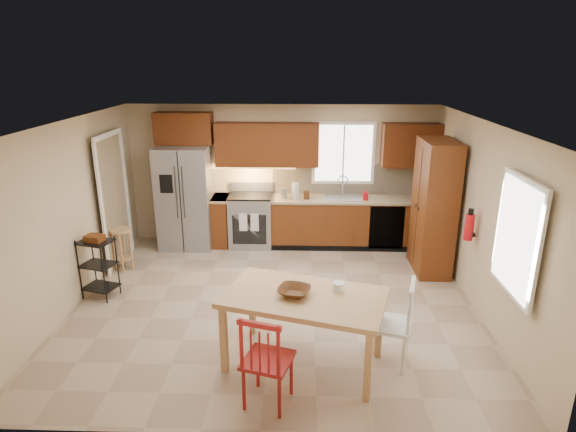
{
  "coord_description": "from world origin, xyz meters",
  "views": [
    {
      "loc": [
        0.38,
        -6.02,
        3.29
      ],
      "look_at": [
        0.18,
        0.4,
        1.15
      ],
      "focal_mm": 30.0,
      "sensor_mm": 36.0,
      "label": 1
    }
  ],
  "objects_px": {
    "pantry": "(434,207)",
    "bar_stool": "(122,249)",
    "fire_extinguisher": "(469,227)",
    "soap_bottle": "(366,194)",
    "refrigerator": "(186,197)",
    "chair_white": "(390,323)",
    "dining_table": "(304,330)",
    "chair_red": "(268,358)",
    "table_bowl": "(294,295)",
    "range_stove": "(251,221)",
    "table_jar": "(338,289)",
    "utility_cart": "(99,268)"
  },
  "relations": [
    {
      "from": "soap_bottle",
      "to": "chair_white",
      "type": "bearing_deg",
      "value": -92.08
    },
    {
      "from": "pantry",
      "to": "table_bowl",
      "type": "relative_size",
      "value": 6.05
    },
    {
      "from": "refrigerator",
      "to": "pantry",
      "type": "relative_size",
      "value": 0.87
    },
    {
      "from": "soap_bottle",
      "to": "bar_stool",
      "type": "xyz_separation_m",
      "value": [
        -3.98,
        -1.07,
        -0.65
      ]
    },
    {
      "from": "pantry",
      "to": "range_stove",
      "type": "bearing_deg",
      "value": 161.71
    },
    {
      "from": "pantry",
      "to": "table_bowl",
      "type": "height_order",
      "value": "pantry"
    },
    {
      "from": "soap_bottle",
      "to": "pantry",
      "type": "relative_size",
      "value": 0.09
    },
    {
      "from": "dining_table",
      "to": "bar_stool",
      "type": "height_order",
      "value": "dining_table"
    },
    {
      "from": "chair_red",
      "to": "table_bowl",
      "type": "bearing_deg",
      "value": 85.99
    },
    {
      "from": "bar_stool",
      "to": "chair_red",
      "type": "bearing_deg",
      "value": -57.3
    },
    {
      "from": "refrigerator",
      "to": "table_bowl",
      "type": "height_order",
      "value": "refrigerator"
    },
    {
      "from": "dining_table",
      "to": "refrigerator",
      "type": "bearing_deg",
      "value": 137.37
    },
    {
      "from": "soap_bottle",
      "to": "bar_stool",
      "type": "bearing_deg",
      "value": -164.9
    },
    {
      "from": "pantry",
      "to": "fire_extinguisher",
      "type": "distance_m",
      "value": 1.07
    },
    {
      "from": "pantry",
      "to": "chair_white",
      "type": "bearing_deg",
      "value": -112.92
    },
    {
      "from": "table_bowl",
      "to": "utility_cart",
      "type": "bearing_deg",
      "value": 151.8
    },
    {
      "from": "chair_white",
      "to": "fire_extinguisher",
      "type": "bearing_deg",
      "value": -24.05
    },
    {
      "from": "pantry",
      "to": "bar_stool",
      "type": "distance_m",
      "value": 4.98
    },
    {
      "from": "refrigerator",
      "to": "chair_white",
      "type": "height_order",
      "value": "refrigerator"
    },
    {
      "from": "dining_table",
      "to": "chair_red",
      "type": "relative_size",
      "value": 1.7
    },
    {
      "from": "utility_cart",
      "to": "bar_stool",
      "type": "bearing_deg",
      "value": 106.09
    },
    {
      "from": "refrigerator",
      "to": "chair_red",
      "type": "xyz_separation_m",
      "value": [
        1.76,
        -4.17,
        -0.41
      ]
    },
    {
      "from": "fire_extinguisher",
      "to": "table_jar",
      "type": "height_order",
      "value": "fire_extinguisher"
    },
    {
      "from": "pantry",
      "to": "table_bowl",
      "type": "bearing_deg",
      "value": -129.44
    },
    {
      "from": "refrigerator",
      "to": "dining_table",
      "type": "bearing_deg",
      "value": -59.09
    },
    {
      "from": "chair_white",
      "to": "table_bowl",
      "type": "xyz_separation_m",
      "value": [
        -1.06,
        -0.05,
        0.34
      ]
    },
    {
      "from": "fire_extinguisher",
      "to": "soap_bottle",
      "type": "bearing_deg",
      "value": 120.53
    },
    {
      "from": "soap_bottle",
      "to": "fire_extinguisher",
      "type": "relative_size",
      "value": 0.53
    },
    {
      "from": "refrigerator",
      "to": "soap_bottle",
      "type": "height_order",
      "value": "refrigerator"
    },
    {
      "from": "range_stove",
      "to": "bar_stool",
      "type": "distance_m",
      "value": 2.27
    },
    {
      "from": "dining_table",
      "to": "soap_bottle",
      "type": "bearing_deg",
      "value": 89.36
    },
    {
      "from": "fire_extinguisher",
      "to": "chair_white",
      "type": "xyz_separation_m",
      "value": [
        -1.27,
        -1.49,
        -0.6
      ]
    },
    {
      "from": "table_bowl",
      "to": "table_jar",
      "type": "distance_m",
      "value": 0.5
    },
    {
      "from": "chair_red",
      "to": "chair_white",
      "type": "relative_size",
      "value": 1.0
    },
    {
      "from": "table_bowl",
      "to": "utility_cart",
      "type": "distance_m",
      "value": 3.2
    },
    {
      "from": "bar_stool",
      "to": "utility_cart",
      "type": "height_order",
      "value": "utility_cart"
    },
    {
      "from": "bar_stool",
      "to": "chair_white",
      "type": "bearing_deg",
      "value": -38.65
    },
    {
      "from": "chair_red",
      "to": "utility_cart",
      "type": "distance_m",
      "value": 3.34
    },
    {
      "from": "dining_table",
      "to": "bar_stool",
      "type": "xyz_separation_m",
      "value": [
        -2.91,
        2.42,
        -0.07
      ]
    },
    {
      "from": "fire_extinguisher",
      "to": "chair_white",
      "type": "bearing_deg",
      "value": -130.51
    },
    {
      "from": "fire_extinguisher",
      "to": "table_jar",
      "type": "relative_size",
      "value": 2.24
    },
    {
      "from": "range_stove",
      "to": "chair_white",
      "type": "bearing_deg",
      "value": -61.62
    },
    {
      "from": "range_stove",
      "to": "table_jar",
      "type": "xyz_separation_m",
      "value": [
        1.33,
        -3.47,
        0.42
      ]
    },
    {
      "from": "pantry",
      "to": "refrigerator",
      "type": "bearing_deg",
      "value": 167.38
    },
    {
      "from": "fire_extinguisher",
      "to": "chair_red",
      "type": "height_order",
      "value": "fire_extinguisher"
    },
    {
      "from": "table_jar",
      "to": "bar_stool",
      "type": "relative_size",
      "value": 0.23
    },
    {
      "from": "chair_red",
      "to": "utility_cart",
      "type": "bearing_deg",
      "value": 156.39
    },
    {
      "from": "chair_red",
      "to": "bar_stool",
      "type": "distance_m",
      "value": 4.0
    },
    {
      "from": "bar_stool",
      "to": "dining_table",
      "type": "bearing_deg",
      "value": -46.86
    },
    {
      "from": "chair_white",
      "to": "refrigerator",
      "type": "bearing_deg",
      "value": 57.86
    }
  ]
}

